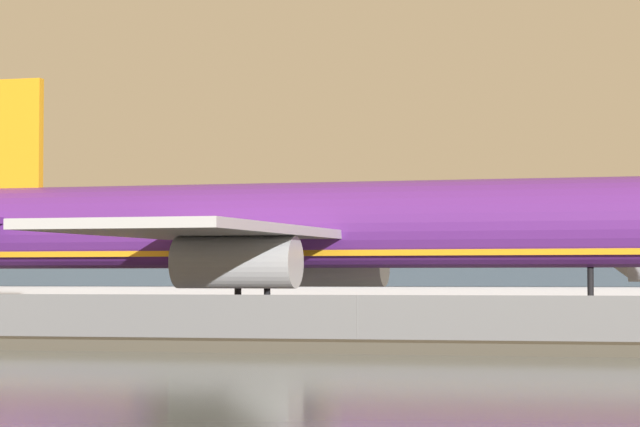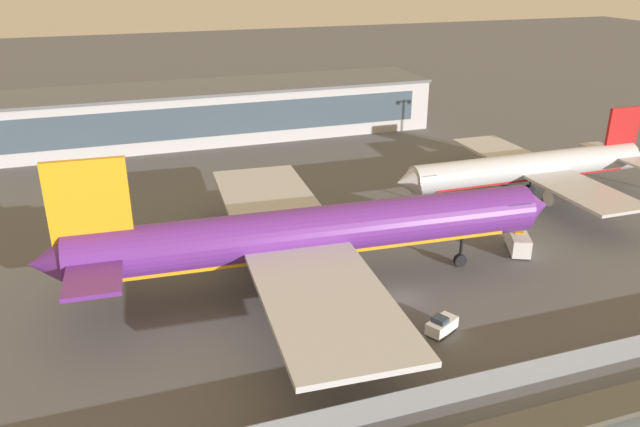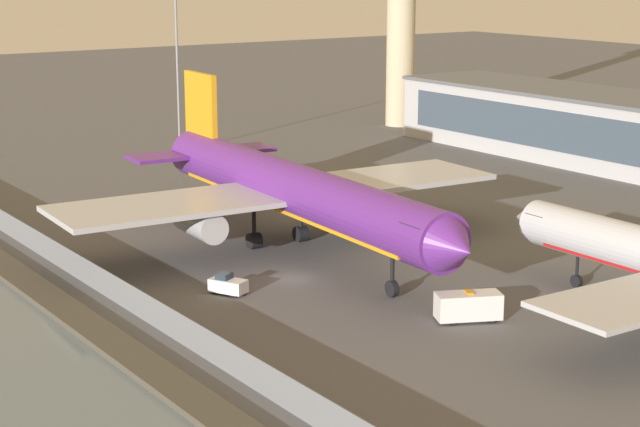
{
  "view_description": "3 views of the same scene",
  "coord_description": "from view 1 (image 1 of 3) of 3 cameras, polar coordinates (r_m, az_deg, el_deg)",
  "views": [
    {
      "loc": [
        14.03,
        -82.87,
        3.14
      ],
      "look_at": [
        -6.86,
        5.73,
        7.02
      ],
      "focal_mm": 85.0,
      "sensor_mm": 36.0,
      "label": 1
    },
    {
      "loc": [
        -26.1,
        -49.8,
        32.41
      ],
      "look_at": [
        -3.3,
        16.1,
        3.46
      ],
      "focal_mm": 35.0,
      "sensor_mm": 36.0,
      "label": 2
    },
    {
      "loc": [
        78.04,
        -50.2,
        28.09
      ],
      "look_at": [
        -3.39,
        5.42,
        4.7
      ],
      "focal_mm": 60.0,
      "sensor_mm": 36.0,
      "label": 3
    }
  ],
  "objects": [
    {
      "name": "shoreline_seawall",
      "position": [
        64.0,
        0.59,
        -5.03
      ],
      "size": [
        320.0,
        3.0,
        0.5
      ],
      "color": "#474238",
      "rests_on": "ground"
    },
    {
      "name": "cargo_jet_purple",
      "position": [
        90.99,
        -1.0,
        -0.59
      ],
      "size": [
        54.61,
        46.84,
        15.94
      ],
      "color": "#602889",
      "rests_on": "ground"
    },
    {
      "name": "ground_plane",
      "position": [
        84.11,
        3.67,
        -4.58
      ],
      "size": [
        500.0,
        500.0,
        0.0
      ],
      "primitive_type": "plane",
      "color": "#565659"
    },
    {
      "name": "perimeter_fence",
      "position": [
        68.36,
        1.42,
        -4.08
      ],
      "size": [
        280.0,
        0.1,
        2.37
      ],
      "color": "slate",
      "rests_on": "ground"
    },
    {
      "name": "terminal_building",
      "position": [
        152.39,
        3.55,
        -1.77
      ],
      "size": [
        92.79,
        16.71,
        9.84
      ],
      "color": "#B2B2B7",
      "rests_on": "ground"
    },
    {
      "name": "baggage_tug",
      "position": [
        77.11,
        3.25,
        -4.17
      ],
      "size": [
        3.58,
        2.9,
        1.8
      ],
      "color": "white",
      "rests_on": "ground"
    }
  ]
}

